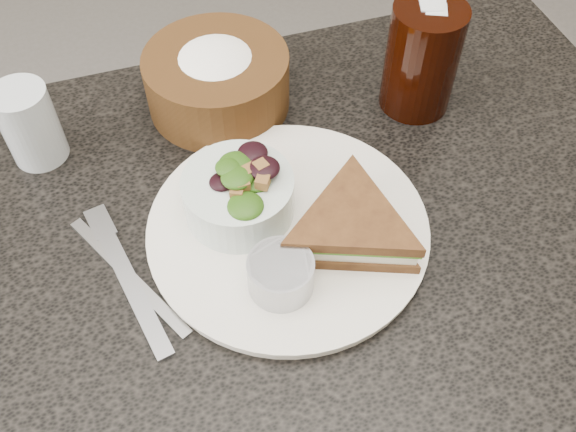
% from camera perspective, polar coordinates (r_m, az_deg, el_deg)
% --- Properties ---
extents(dining_table, '(1.00, 0.70, 0.75)m').
position_cam_1_polar(dining_table, '(1.03, -0.32, -14.54)').
color(dining_table, black).
rests_on(dining_table, floor).
extents(dinner_plate, '(0.31, 0.31, 0.01)m').
position_cam_1_polar(dinner_plate, '(0.71, -0.00, -1.16)').
color(dinner_plate, silver).
rests_on(dinner_plate, dining_table).
extents(sandwich, '(0.21, 0.21, 0.04)m').
position_cam_1_polar(sandwich, '(0.68, 5.65, -0.95)').
color(sandwich, '#563519').
rests_on(sandwich, dinner_plate).
extents(salad_bowl, '(0.16, 0.16, 0.07)m').
position_cam_1_polar(salad_bowl, '(0.69, -4.47, 2.31)').
color(salad_bowl, silver).
rests_on(salad_bowl, dinner_plate).
extents(dressing_ramekin, '(0.09, 0.09, 0.04)m').
position_cam_1_polar(dressing_ramekin, '(0.64, -0.65, -5.23)').
color(dressing_ramekin, '#9D9FA4').
rests_on(dressing_ramekin, dinner_plate).
extents(orange_wedge, '(0.08, 0.08, 0.02)m').
position_cam_1_polar(orange_wedge, '(0.74, -2.15, 4.74)').
color(orange_wedge, orange).
rests_on(orange_wedge, dinner_plate).
extents(fork, '(0.06, 0.19, 0.01)m').
position_cam_1_polar(fork, '(0.69, -13.76, -6.02)').
color(fork, gray).
rests_on(fork, dining_table).
extents(knife, '(0.10, 0.18, 0.00)m').
position_cam_1_polar(knife, '(0.70, -14.01, -5.14)').
color(knife, gray).
rests_on(knife, dining_table).
extents(bread_basket, '(0.23, 0.23, 0.10)m').
position_cam_1_polar(bread_basket, '(0.82, -6.37, 12.56)').
color(bread_basket, '#452913').
rests_on(bread_basket, dining_table).
extents(cola_glass, '(0.11, 0.11, 0.15)m').
position_cam_1_polar(cola_glass, '(0.82, 11.88, 13.87)').
color(cola_glass, black).
rests_on(cola_glass, dining_table).
extents(water_glass, '(0.08, 0.08, 0.10)m').
position_cam_1_polar(water_glass, '(0.81, -21.97, 7.55)').
color(water_glass, '#B1BBC3').
rests_on(water_glass, dining_table).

